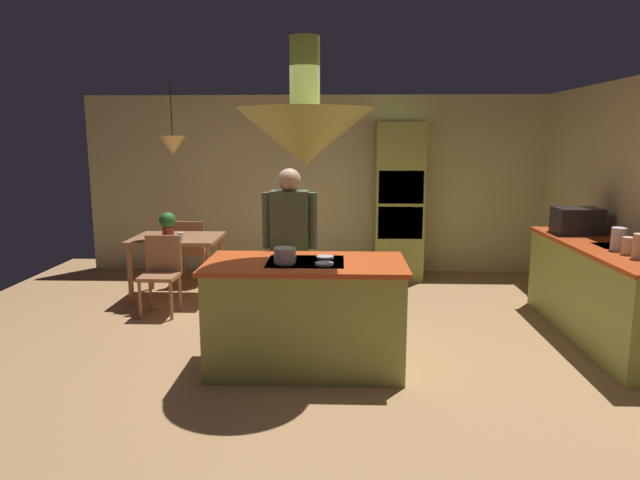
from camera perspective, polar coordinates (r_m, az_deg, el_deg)
ground at (r=5.18m, az=-1.29°, el=-11.75°), size 8.16×8.16×0.00m
wall_back at (r=8.28m, az=0.05°, el=5.62°), size 6.80×0.10×2.55m
kitchen_island at (r=4.83m, az=-1.45°, el=-7.50°), size 1.68×0.89×0.94m
counter_run_right at (r=6.15m, az=26.65°, el=-4.68°), size 0.73×2.40×0.92m
oven_tower at (r=7.93m, az=7.94°, el=3.89°), size 0.66×0.62×2.16m
dining_table at (r=7.10m, az=-14.24°, el=-0.52°), size 1.05×0.84×0.76m
person_at_island at (r=5.42m, az=-3.06°, el=-0.25°), size 0.53×0.22×1.66m
range_hood at (r=4.60m, az=-1.53°, el=10.72°), size 1.10×1.10×1.00m
pendant_light_over_table at (r=6.98m, az=-14.67°, el=9.26°), size 0.32×0.32×0.82m
chair_facing_island at (r=6.53m, az=-15.74°, el=-2.86°), size 0.40×0.40×0.87m
chair_by_back_wall at (r=7.73m, az=-12.87°, el=-0.73°), size 0.40×0.40×0.87m
potted_plant_on_table at (r=7.09m, az=-15.14°, el=1.68°), size 0.20×0.20×0.30m
cup_on_table at (r=6.84m, az=-13.89°, el=0.39°), size 0.07×0.07×0.09m
canister_flour at (r=5.52m, az=29.59°, el=-0.56°), size 0.11×0.11×0.22m
canister_sugar at (r=5.68m, az=28.74°, el=-0.52°), size 0.11×0.11×0.16m
canister_tea at (r=5.83m, az=27.98°, el=0.08°), size 0.14×0.14×0.21m
microwave_on_counter at (r=6.67m, az=24.54°, el=1.78°), size 0.46×0.36×0.28m
cooking_pot_on_cooktop at (r=4.58m, az=-3.57°, el=-1.53°), size 0.18×0.18×0.12m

